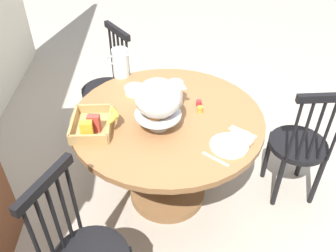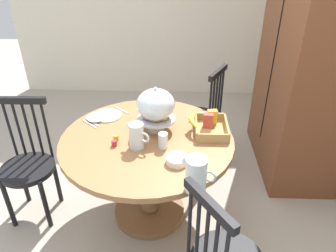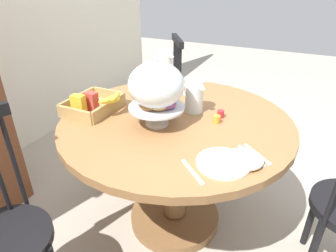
{
  "view_description": "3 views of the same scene",
  "coord_description": "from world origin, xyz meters",
  "px_view_note": "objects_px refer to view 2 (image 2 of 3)",
  "views": [
    {
      "loc": [
        -1.81,
        0.26,
        2.09
      ],
      "look_at": [
        -0.11,
        0.2,
        0.74
      ],
      "focal_mm": 38.02,
      "sensor_mm": 36.0,
      "label": 1
    },
    {
      "loc": [
        1.9,
        0.42,
        1.98
      ],
      "look_at": [
        -0.01,
        0.35,
        0.84
      ],
      "focal_mm": 34.44,
      "sensor_mm": 36.0,
      "label": 2
    },
    {
      "loc": [
        -1.27,
        -0.35,
        1.43
      ],
      "look_at": [
        -0.11,
        0.2,
        0.74
      ],
      "focal_mm": 30.92,
      "sensor_mm": 36.0,
      "label": 3
    }
  ],
  "objects_px": {
    "wooden_armoire": "(305,69)",
    "windsor_chair_by_cabinet": "(201,118)",
    "dining_table": "(148,161)",
    "drinking_glass": "(163,141)",
    "pastry_stand_with_dome": "(156,106)",
    "china_plate_large": "(107,116)",
    "cereal_bowl": "(177,160)",
    "milk_pitcher": "(137,137)",
    "windsor_chair_facing_door": "(29,167)",
    "orange_juice_pitcher": "(196,176)",
    "cereal_basket": "(208,125)",
    "china_plate_small": "(96,117)"
  },
  "relations": [
    {
      "from": "wooden_armoire",
      "to": "windsor_chair_by_cabinet",
      "type": "height_order",
      "value": "wooden_armoire"
    },
    {
      "from": "dining_table",
      "to": "drinking_glass",
      "type": "height_order",
      "value": "drinking_glass"
    },
    {
      "from": "pastry_stand_with_dome",
      "to": "china_plate_large",
      "type": "distance_m",
      "value": 0.48
    },
    {
      "from": "china_plate_large",
      "to": "cereal_bowl",
      "type": "distance_m",
      "value": 0.81
    },
    {
      "from": "wooden_armoire",
      "to": "milk_pitcher",
      "type": "distance_m",
      "value": 1.63
    },
    {
      "from": "dining_table",
      "to": "windsor_chair_facing_door",
      "type": "distance_m",
      "value": 0.92
    },
    {
      "from": "orange_juice_pitcher",
      "to": "drinking_glass",
      "type": "distance_m",
      "value": 0.46
    },
    {
      "from": "wooden_armoire",
      "to": "milk_pitcher",
      "type": "height_order",
      "value": "wooden_armoire"
    },
    {
      "from": "cereal_basket",
      "to": "drinking_glass",
      "type": "xyz_separation_m",
      "value": [
        0.24,
        -0.32,
        0.01
      ]
    },
    {
      "from": "windsor_chair_by_cabinet",
      "to": "cereal_bowl",
      "type": "relative_size",
      "value": 6.96
    },
    {
      "from": "wooden_armoire",
      "to": "cereal_bowl",
      "type": "height_order",
      "value": "wooden_armoire"
    },
    {
      "from": "pastry_stand_with_dome",
      "to": "milk_pitcher",
      "type": "distance_m",
      "value": 0.28
    },
    {
      "from": "pastry_stand_with_dome",
      "to": "milk_pitcher",
      "type": "bearing_deg",
      "value": -26.7
    },
    {
      "from": "milk_pitcher",
      "to": "china_plate_large",
      "type": "height_order",
      "value": "milk_pitcher"
    },
    {
      "from": "orange_juice_pitcher",
      "to": "pastry_stand_with_dome",
      "type": "bearing_deg",
      "value": -157.24
    },
    {
      "from": "wooden_armoire",
      "to": "china_plate_large",
      "type": "bearing_deg",
      "value": -74.14
    },
    {
      "from": "dining_table",
      "to": "cereal_bowl",
      "type": "bearing_deg",
      "value": 37.72
    },
    {
      "from": "cereal_basket",
      "to": "cereal_bowl",
      "type": "height_order",
      "value": "cereal_basket"
    },
    {
      "from": "dining_table",
      "to": "china_plate_small",
      "type": "relative_size",
      "value": 8.19
    },
    {
      "from": "china_plate_large",
      "to": "windsor_chair_by_cabinet",
      "type": "bearing_deg",
      "value": 122.85
    },
    {
      "from": "milk_pitcher",
      "to": "wooden_armoire",
      "type": "bearing_deg",
      "value": 123.15
    },
    {
      "from": "pastry_stand_with_dome",
      "to": "orange_juice_pitcher",
      "type": "bearing_deg",
      "value": 22.76
    },
    {
      "from": "milk_pitcher",
      "to": "cereal_bowl",
      "type": "xyz_separation_m",
      "value": [
        0.16,
        0.27,
        -0.06
      ]
    },
    {
      "from": "wooden_armoire",
      "to": "dining_table",
      "type": "bearing_deg",
      "value": -59.51
    },
    {
      "from": "cereal_basket",
      "to": "cereal_bowl",
      "type": "relative_size",
      "value": 2.26
    },
    {
      "from": "china_plate_large",
      "to": "drinking_glass",
      "type": "xyz_separation_m",
      "value": [
        0.42,
        0.46,
        0.05
      ]
    },
    {
      "from": "wooden_armoire",
      "to": "china_plate_small",
      "type": "height_order",
      "value": "wooden_armoire"
    },
    {
      "from": "china_plate_large",
      "to": "drinking_glass",
      "type": "distance_m",
      "value": 0.62
    },
    {
      "from": "milk_pitcher",
      "to": "china_plate_large",
      "type": "xyz_separation_m",
      "value": [
        -0.42,
        -0.29,
        -0.08
      ]
    },
    {
      "from": "china_plate_small",
      "to": "orange_juice_pitcher",
      "type": "bearing_deg",
      "value": 43.69
    },
    {
      "from": "dining_table",
      "to": "drinking_glass",
      "type": "relative_size",
      "value": 11.16
    },
    {
      "from": "orange_juice_pitcher",
      "to": "cereal_bowl",
      "type": "bearing_deg",
      "value": -156.25
    },
    {
      "from": "pastry_stand_with_dome",
      "to": "china_plate_small",
      "type": "xyz_separation_m",
      "value": [
        -0.14,
        -0.48,
        -0.18
      ]
    },
    {
      "from": "milk_pitcher",
      "to": "cereal_bowl",
      "type": "height_order",
      "value": "milk_pitcher"
    },
    {
      "from": "pastry_stand_with_dome",
      "to": "orange_juice_pitcher",
      "type": "xyz_separation_m",
      "value": [
        0.63,
        0.26,
        -0.1
      ]
    },
    {
      "from": "wooden_armoire",
      "to": "china_plate_small",
      "type": "distance_m",
      "value": 1.81
    },
    {
      "from": "cereal_basket",
      "to": "china_plate_small",
      "type": "bearing_deg",
      "value": -98.64
    },
    {
      "from": "cereal_basket",
      "to": "drinking_glass",
      "type": "distance_m",
      "value": 0.4
    },
    {
      "from": "cereal_basket",
      "to": "windsor_chair_by_cabinet",
      "type": "bearing_deg",
      "value": -179.77
    },
    {
      "from": "wooden_armoire",
      "to": "china_plate_small",
      "type": "xyz_separation_m",
      "value": [
        0.52,
        -1.72,
        -0.23
      ]
    },
    {
      "from": "dining_table",
      "to": "china_plate_small",
      "type": "height_order",
      "value": "china_plate_small"
    },
    {
      "from": "cereal_bowl",
      "to": "windsor_chair_by_cabinet",
      "type": "bearing_deg",
      "value": 168.47
    },
    {
      "from": "windsor_chair_facing_door",
      "to": "cereal_bowl",
      "type": "relative_size",
      "value": 6.96
    },
    {
      "from": "windsor_chair_by_cabinet",
      "to": "drinking_glass",
      "type": "bearing_deg",
      "value": -18.99
    },
    {
      "from": "cereal_basket",
      "to": "china_plate_large",
      "type": "bearing_deg",
      "value": -102.93
    },
    {
      "from": "china_plate_large",
      "to": "cereal_bowl",
      "type": "height_order",
      "value": "cereal_bowl"
    },
    {
      "from": "windsor_chair_by_cabinet",
      "to": "china_plate_small",
      "type": "height_order",
      "value": "windsor_chair_by_cabinet"
    },
    {
      "from": "windsor_chair_facing_door",
      "to": "drinking_glass",
      "type": "distance_m",
      "value": 1.1
    },
    {
      "from": "china_plate_small",
      "to": "drinking_glass",
      "type": "distance_m",
      "value": 0.65
    },
    {
      "from": "milk_pitcher",
      "to": "china_plate_large",
      "type": "distance_m",
      "value": 0.51
    }
  ]
}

